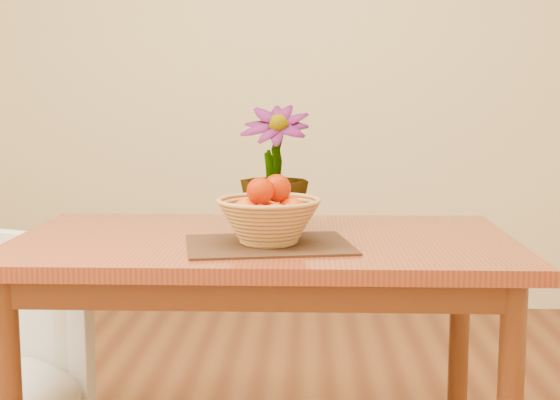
{
  "coord_description": "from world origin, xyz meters",
  "views": [
    {
      "loc": [
        0.12,
        -1.85,
        1.16
      ],
      "look_at": [
        0.05,
        0.21,
        0.87
      ],
      "focal_mm": 50.0,
      "sensor_mm": 36.0,
      "label": 1
    }
  ],
  "objects": [
    {
      "name": "table",
      "position": [
        0.0,
        0.3,
        0.66
      ],
      "size": [
        1.4,
        0.8,
        0.75
      ],
      "color": "brown",
      "rests_on": "floor"
    },
    {
      "name": "potted_plant",
      "position": [
        0.02,
        0.41,
        0.93
      ],
      "size": [
        0.22,
        0.22,
        0.37
      ],
      "primitive_type": "imported",
      "rotation": [
        0.0,
        0.0,
        -0.09
      ],
      "color": "#154213",
      "rests_on": "table"
    },
    {
      "name": "wicker_basket",
      "position": [
        0.02,
        0.17,
        0.81
      ],
      "size": [
        0.28,
        0.28,
        0.11
      ],
      "color": "#AE8848",
      "rests_on": "placemat"
    },
    {
      "name": "wall_back",
      "position": [
        0.0,
        2.25,
        1.35
      ],
      "size": [
        4.0,
        0.02,
        2.7
      ],
      "primitive_type": "cube",
      "color": "#F2E6B8",
      "rests_on": "floor"
    },
    {
      "name": "orange_pile",
      "position": [
        0.02,
        0.17,
        0.87
      ],
      "size": [
        0.19,
        0.18,
        0.14
      ],
      "rotation": [
        0.0,
        0.0,
        -0.25
      ],
      "color": "#F23A03",
      "rests_on": "wicker_basket"
    },
    {
      "name": "placemat",
      "position": [
        0.02,
        0.17,
        0.75
      ],
      "size": [
        0.48,
        0.39,
        0.01
      ],
      "primitive_type": "cube",
      "rotation": [
        0.0,
        0.0,
        0.17
      ],
      "color": "#352113",
      "rests_on": "table"
    }
  ]
}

